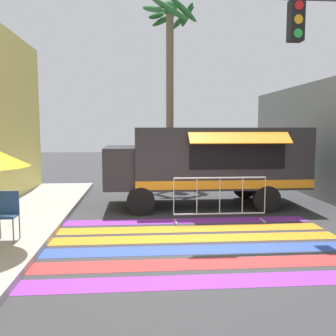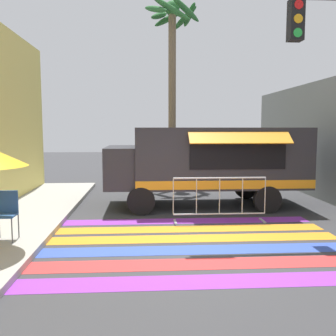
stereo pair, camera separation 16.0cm
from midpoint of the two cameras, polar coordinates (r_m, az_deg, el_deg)
ground_plane at (r=7.81m, az=4.47°, el=-11.56°), size 60.00×60.00×0.00m
crosswalk_painted at (r=7.85m, az=4.42°, el=-11.44°), size 6.40×4.36×0.01m
food_truck at (r=11.37m, az=5.85°, el=1.39°), size 5.87×2.85×2.38m
traffic_signal_pole at (r=9.52m, az=22.50°, el=14.88°), size 4.33×0.29×5.73m
folding_chair at (r=8.20m, az=-22.90°, el=-5.94°), size 0.41×0.41×0.98m
barricade_front at (r=9.56m, az=8.33°, el=-4.76°), size 2.36×0.44×1.14m
palm_tree at (r=16.06m, az=1.02°, el=17.11°), size 2.38×2.29×7.52m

